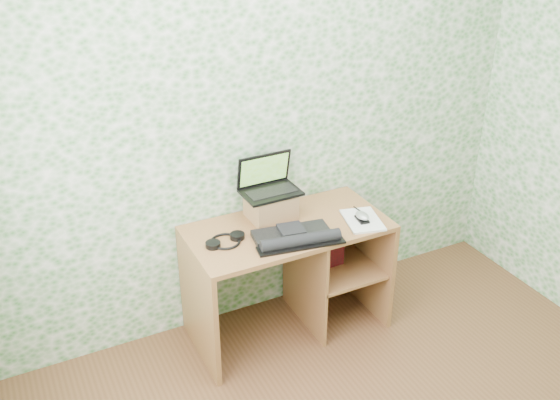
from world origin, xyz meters
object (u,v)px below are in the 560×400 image
keyboard (296,237)px  desk (297,259)px  riser (271,206)px  notepad (362,220)px  laptop (268,183)px

keyboard → desk: bearing=68.7°
riser → notepad: size_ratio=0.93×
desk → riser: bearing=135.8°
riser → keyboard: (0.01, -0.31, -0.06)m
desk → riser: 0.39m
desk → riser: riser is taller
riser → desk: bearing=-44.2°
laptop → notepad: laptop is taller
keyboard → notepad: bearing=11.1°
desk → laptop: (-0.12, 0.15, 0.48)m
desk → keyboard: bearing=-120.3°
notepad → laptop: bearing=159.5°
desk → notepad: size_ratio=4.15×
laptop → notepad: bearing=-35.6°
laptop → notepad: 0.61m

